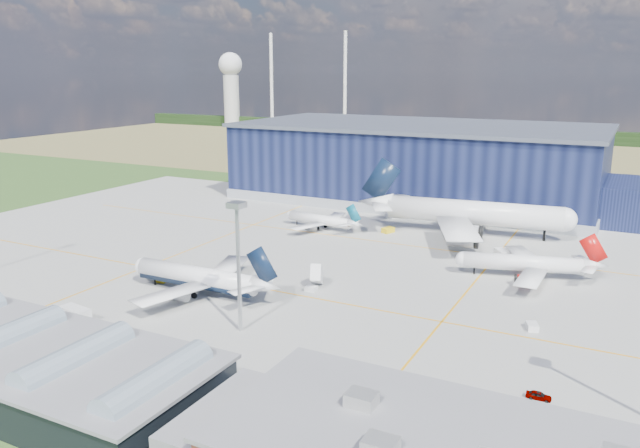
% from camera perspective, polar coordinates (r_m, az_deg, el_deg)
% --- Properties ---
extents(ground, '(600.00, 600.00, 0.00)m').
position_cam_1_polar(ground, '(139.57, -3.69, -4.57)').
color(ground, '#2C4A1B').
rests_on(ground, ground).
extents(apron, '(220.00, 160.00, 0.08)m').
position_cam_1_polar(apron, '(147.79, -1.69, -3.47)').
color(apron, '#979792').
rests_on(apron, ground).
extents(farmland, '(600.00, 220.00, 0.01)m').
position_cam_1_polar(farmland, '(343.08, 15.64, 6.03)').
color(farmland, olive).
rests_on(farmland, ground).
extents(treeline, '(600.00, 8.00, 8.00)m').
position_cam_1_polar(treeline, '(420.81, 17.98, 7.80)').
color(treeline, black).
rests_on(treeline, ground).
extents(horizon_dressing, '(440.20, 18.00, 70.00)m').
position_cam_1_polar(horizon_dressing, '(483.49, -5.34, 12.71)').
color(horizon_dressing, white).
rests_on(horizon_dressing, ground).
extents(hangar, '(145.00, 62.00, 26.10)m').
position_cam_1_polar(hangar, '(220.60, 9.71, 5.24)').
color(hangar, '#101635').
rests_on(hangar, ground).
extents(glass_concourse, '(78.00, 23.00, 8.60)m').
position_cam_1_polar(glass_concourse, '(100.53, -25.35, -11.30)').
color(glass_concourse, black).
rests_on(glass_concourse, ground).
extents(light_mast_center, '(2.60, 2.60, 23.00)m').
position_cam_1_polar(light_mast_center, '(105.77, -7.52, -2.00)').
color(light_mast_center, '#ADB0B4').
rests_on(light_mast_center, ground).
extents(airliner_navy, '(35.80, 35.03, 11.61)m').
position_cam_1_polar(airliner_navy, '(128.07, -11.24, -3.81)').
color(airliner_navy, white).
rests_on(airliner_navy, ground).
extents(airliner_red, '(39.03, 38.53, 10.48)m').
position_cam_1_polar(airliner_red, '(142.21, 18.07, -2.69)').
color(airliner_red, white).
rests_on(airliner_red, ground).
extents(airliner_widebody, '(66.07, 64.94, 19.44)m').
position_cam_1_polar(airliner_widebody, '(174.41, 13.91, 2.11)').
color(airliner_widebody, white).
rests_on(airliner_widebody, ground).
extents(airliner_regional, '(28.54, 28.06, 8.37)m').
position_cam_1_polar(airliner_regional, '(177.12, -0.04, 0.87)').
color(airliner_regional, white).
rests_on(airliner_regional, ground).
extents(gse_tug_a, '(2.57, 3.92, 1.57)m').
position_cam_1_polar(gse_tug_a, '(138.81, -14.04, -4.74)').
color(gse_tug_a, yellow).
rests_on(gse_tug_a, ground).
extents(gse_tug_b, '(2.74, 3.24, 1.19)m').
position_cam_1_polar(gse_tug_b, '(140.05, -12.63, -4.57)').
color(gse_tug_b, yellow).
rests_on(gse_tug_b, ground).
extents(gse_van_a, '(6.49, 3.51, 2.70)m').
position_cam_1_polar(gse_van_a, '(121.67, -21.47, -7.73)').
color(gse_van_a, silver).
rests_on(gse_van_a, ground).
extents(gse_cart_a, '(2.71, 3.25, 1.20)m').
position_cam_1_polar(gse_cart_a, '(116.47, 18.82, -8.87)').
color(gse_cart_a, silver).
rests_on(gse_cart_a, ground).
extents(gse_van_b, '(4.73, 5.37, 2.28)m').
position_cam_1_polar(gse_van_b, '(155.78, 16.32, -2.70)').
color(gse_van_b, silver).
rests_on(gse_van_b, ground).
extents(gse_tug_c, '(3.28, 3.94, 1.48)m').
position_cam_1_polar(gse_tug_c, '(174.62, 6.24, -0.57)').
color(gse_tug_c, yellow).
rests_on(gse_tug_c, ground).
extents(gse_cart_b, '(4.00, 3.56, 1.45)m').
position_cam_1_polar(gse_cart_b, '(192.24, 6.50, 0.77)').
color(gse_cart_b, silver).
rests_on(gse_cart_b, ground).
extents(airstair, '(4.04, 5.89, 3.50)m').
position_cam_1_polar(airstair, '(130.50, -0.30, -5.07)').
color(airstair, silver).
rests_on(airstair, ground).
extents(car_a, '(3.48, 1.49, 1.17)m').
position_cam_1_polar(car_a, '(94.11, 19.37, -14.58)').
color(car_a, '#99999E').
rests_on(car_a, ground).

